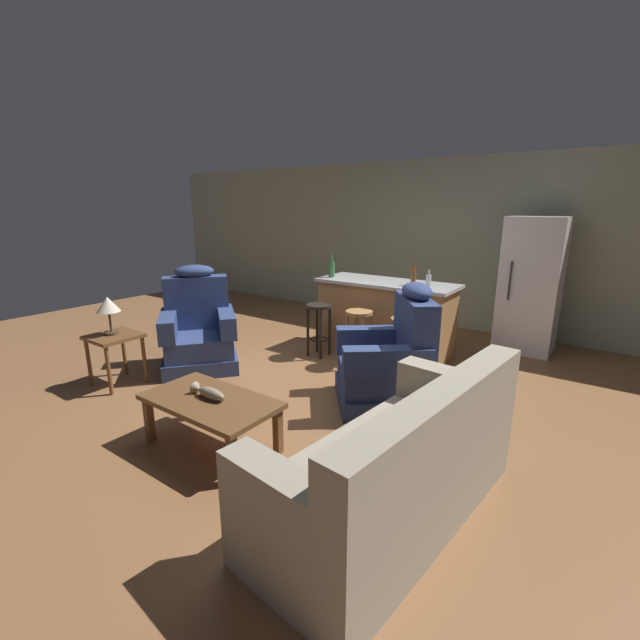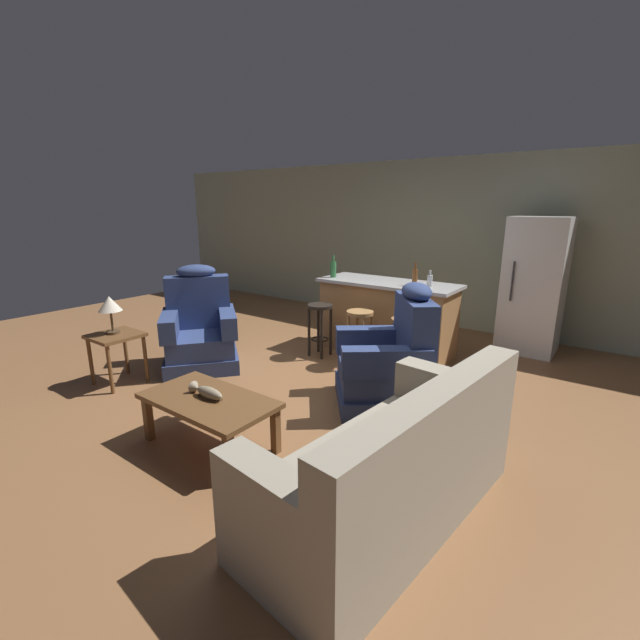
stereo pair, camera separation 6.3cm
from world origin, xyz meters
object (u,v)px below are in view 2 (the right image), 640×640
Objects in this scene: recliner_near_lamp at (200,331)px; table_lamp at (110,306)px; couch at (393,469)px; fish_figurine at (207,392)px; bottle_wine_dark at (415,277)px; refrigerator at (534,286)px; bottle_short_amber at (430,281)px; bottle_tall_green at (333,269)px; bar_stool_left at (320,320)px; recliner_near_island at (390,362)px; bar_stool_middle at (360,328)px; end_table at (116,343)px; coffee_table at (209,404)px; bar_stool_right at (405,337)px; kitchen_island at (386,317)px.

recliner_near_lamp is 1.05m from table_lamp.
fish_figurine is at bearing 10.46° from couch.
bottle_wine_dark reaches higher than table_lamp.
refrigerator is 1.55m from bottle_short_amber.
recliner_near_lamp is (-1.54, 1.15, -0.04)m from fish_figurine.
bar_stool_left is at bearing -74.09° from bottle_tall_green.
fish_figurine is 0.28× the size of recliner_near_island.
bottle_tall_green is 1.49× the size of bottle_short_amber.
bottle_tall_green is at bearing 145.96° from bar_stool_middle.
recliner_near_island is 2.92m from end_table.
coffee_table is 4.41m from refrigerator.
bar_stool_left is 1.18m from bar_stool_right.
kitchen_island reaches higher than fish_figurine.
kitchen_island is at bearing 175.94° from bottle_short_amber.
bar_stool_left reaches higher than coffee_table.
bottle_tall_green reaches higher than bar_stool_left.
bar_stool_right is at bearing -90.91° from bottle_short_amber.
recliner_near_island reaches higher than bottle_short_amber.
fish_figurine is 0.61× the size of end_table.
table_lamp is 2.42m from bar_stool_left.
couch is 1.65× the size of recliner_near_island.
kitchen_island is at bearing 86.35° from recliner_near_lamp.
recliner_near_lamp is 1.76× the size of bar_stool_left.
recliner_near_lamp is 1.76× the size of bar_stool_middle.
bar_stool_left and bar_stool_middle have the same top height.
end_table is 2.79× the size of bottle_short_amber.
recliner_near_island is 1.49m from bottle_wine_dark.
end_table is at bearing -130.67° from bottle_wine_dark.
end_table is at bearing -11.64° from recliner_near_island.
bar_stool_right is (-0.19, 0.71, 0.05)m from recliner_near_island.
fish_figurine is 1.75m from recliner_near_island.
bottle_short_amber is at bearing 89.09° from bar_stool_right.
table_lamp is 1.46× the size of bottle_wine_dark.
couch is 1.12× the size of refrigerator.
bar_stool_left is (-1.37, 0.71, 0.05)m from recliner_near_island.
bottle_short_amber reaches higher than table_lamp.
recliner_near_lamp is (-1.56, 1.15, 0.06)m from coffee_table.
kitchen_island reaches higher than couch.
end_table is 1.37× the size of table_lamp.
recliner_near_lamp reaches higher than coffee_table.
couch reaches higher than bar_stool_left.
recliner_near_island is 1.54m from kitchen_island.
bottle_short_amber is (2.17, 1.71, 0.60)m from recliner_near_lamp.
bottle_wine_dark reaches higher than coffee_table.
coffee_table is 3.92× the size of bottle_wine_dark.
bar_stool_right is 2.28× the size of bottle_tall_green.
refrigerator reaches higher than recliner_near_lamp.
recliner_near_island reaches higher than table_lamp.
end_table is at bearing -124.96° from kitchen_island.
table_lamp is 0.23× the size of kitchen_island.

